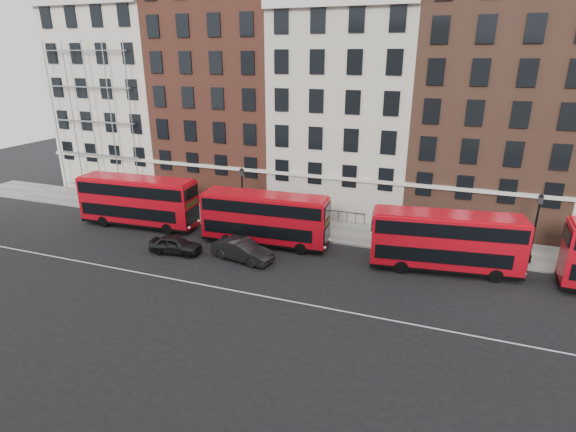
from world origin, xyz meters
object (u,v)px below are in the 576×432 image
(car_rear, at_px, (176,245))
(car_front, at_px, (242,250))
(bus_a, at_px, (138,200))
(bus_c, at_px, (445,241))
(bus_b, at_px, (264,218))

(car_rear, relative_size, car_front, 0.85)
(bus_a, distance_m, car_rear, 7.66)
(bus_c, relative_size, car_rear, 2.57)
(bus_c, distance_m, car_rear, 20.09)
(bus_b, xyz_separation_m, bus_c, (13.77, -0.00, 0.02))
(car_rear, bearing_deg, bus_b, -62.34)
(bus_b, height_order, car_rear, bus_b)
(bus_a, bearing_deg, bus_b, -3.44)
(bus_a, relative_size, bus_b, 1.05)
(bus_a, bearing_deg, bus_c, -3.45)
(bus_a, bearing_deg, car_front, -19.12)
(car_rear, bearing_deg, car_front, -89.52)
(car_rear, distance_m, car_front, 5.47)
(bus_c, bearing_deg, bus_a, 172.29)
(bus_a, distance_m, bus_b, 12.21)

